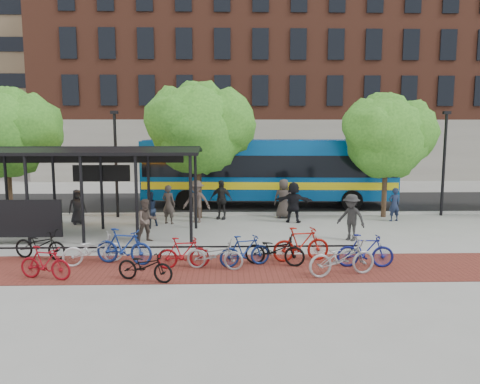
{
  "coord_description": "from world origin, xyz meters",
  "views": [
    {
      "loc": [
        -1.64,
        -19.03,
        4.28
      ],
      "look_at": [
        -1.1,
        0.73,
        1.6
      ],
      "focal_mm": 35.0,
      "sensor_mm": 36.0,
      "label": 1
    }
  ],
  "objects_px": {
    "bike_5": "(184,253)",
    "pedestrian_8": "(147,220)",
    "tree_c": "(388,133)",
    "bus": "(268,168)",
    "lamp_post_left": "(116,161)",
    "pedestrian_5": "(293,202)",
    "tree_b": "(200,125)",
    "pedestrian_9": "(351,217)",
    "bike_4": "(145,266)",
    "bike_6": "(215,254)",
    "bike_10": "(342,257)",
    "pedestrian_2": "(150,209)",
    "lamp_post_right": "(444,160)",
    "pedestrian_0": "(77,207)",
    "bike_7": "(245,251)",
    "bike_1": "(45,263)",
    "pedestrian_3": "(197,201)",
    "pedestrian_7": "(394,204)",
    "bike_11": "(365,251)",
    "pedestrian_4": "(221,200)",
    "bike_8": "(275,250)",
    "bus_shelter": "(62,162)",
    "pedestrian_1": "(169,204)",
    "tree_a": "(8,130)",
    "bike_3": "(124,246)",
    "pedestrian_6": "(284,199)",
    "bike_2": "(93,249)",
    "bike_0": "(40,244)"
  },
  "relations": [
    {
      "from": "bike_5",
      "to": "pedestrian_8",
      "type": "bearing_deg",
      "value": 18.15
    },
    {
      "from": "tree_c",
      "to": "bus",
      "type": "bearing_deg",
      "value": 148.68
    },
    {
      "from": "lamp_post_left",
      "to": "pedestrian_5",
      "type": "relative_size",
      "value": 2.73
    },
    {
      "from": "tree_b",
      "to": "tree_c",
      "type": "distance_m",
      "value": 9.0
    },
    {
      "from": "tree_b",
      "to": "pedestrian_9",
      "type": "relative_size",
      "value": 3.59
    },
    {
      "from": "bike_4",
      "to": "bike_6",
      "type": "xyz_separation_m",
      "value": [
        1.94,
        1.08,
        0.02
      ]
    },
    {
      "from": "bike_10",
      "to": "pedestrian_2",
      "type": "xyz_separation_m",
      "value": [
        -6.77,
        7.21,
        0.22
      ]
    },
    {
      "from": "lamp_post_right",
      "to": "pedestrian_9",
      "type": "bearing_deg",
      "value": -139.09
    },
    {
      "from": "pedestrian_0",
      "to": "bike_6",
      "type": "bearing_deg",
      "value": -73.23
    },
    {
      "from": "pedestrian_2",
      "to": "bike_7",
      "type": "bearing_deg",
      "value": 87.46
    },
    {
      "from": "lamp_post_left",
      "to": "pedestrian_0",
      "type": "bearing_deg",
      "value": -130.29
    },
    {
      "from": "bus",
      "to": "pedestrian_5",
      "type": "distance_m",
      "value": 4.84
    },
    {
      "from": "bike_1",
      "to": "bike_6",
      "type": "bearing_deg",
      "value": -65.22
    },
    {
      "from": "bike_10",
      "to": "pedestrian_5",
      "type": "relative_size",
      "value": 1.12
    },
    {
      "from": "tree_b",
      "to": "tree_c",
      "type": "bearing_deg",
      "value": -0.0
    },
    {
      "from": "pedestrian_3",
      "to": "pedestrian_7",
      "type": "xyz_separation_m",
      "value": [
        9.18,
        0.06,
        -0.19
      ]
    },
    {
      "from": "bike_11",
      "to": "pedestrian_2",
      "type": "distance_m",
      "value": 10.01
    },
    {
      "from": "pedestrian_4",
      "to": "pedestrian_3",
      "type": "bearing_deg",
      "value": -125.14
    },
    {
      "from": "pedestrian_0",
      "to": "bike_8",
      "type": "bearing_deg",
      "value": -64.33
    },
    {
      "from": "lamp_post_right",
      "to": "bike_5",
      "type": "bearing_deg",
      "value": -144.43
    },
    {
      "from": "bike_7",
      "to": "pedestrian_8",
      "type": "relative_size",
      "value": 1.01
    },
    {
      "from": "bike_7",
      "to": "bike_11",
      "type": "xyz_separation_m",
      "value": [
        3.73,
        -0.22,
        0.03
      ]
    },
    {
      "from": "bike_4",
      "to": "bike_10",
      "type": "relative_size",
      "value": 0.81
    },
    {
      "from": "bike_1",
      "to": "bus_shelter",
      "type": "bearing_deg",
      "value": 28.0
    },
    {
      "from": "bike_5",
      "to": "bike_7",
      "type": "relative_size",
      "value": 0.99
    },
    {
      "from": "bike_11",
      "to": "pedestrian_0",
      "type": "height_order",
      "value": "pedestrian_0"
    },
    {
      "from": "bike_11",
      "to": "pedestrian_2",
      "type": "bearing_deg",
      "value": 54.19
    },
    {
      "from": "bus",
      "to": "bike_6",
      "type": "xyz_separation_m",
      "value": [
        -2.64,
        -11.78,
        -1.65
      ]
    },
    {
      "from": "bike_10",
      "to": "lamp_post_right",
      "type": "bearing_deg",
      "value": -52.2
    },
    {
      "from": "lamp_post_right",
      "to": "pedestrian_4",
      "type": "distance_m",
      "value": 11.11
    },
    {
      "from": "bike_4",
      "to": "pedestrian_8",
      "type": "bearing_deg",
      "value": 28.13
    },
    {
      "from": "tree_c",
      "to": "pedestrian_1",
      "type": "bearing_deg",
      "value": -172.06
    },
    {
      "from": "tree_a",
      "to": "bus_shelter",
      "type": "bearing_deg",
      "value": -45.4
    },
    {
      "from": "bike_3",
      "to": "pedestrian_3",
      "type": "relative_size",
      "value": 0.98
    },
    {
      "from": "pedestrian_6",
      "to": "bike_8",
      "type": "bearing_deg",
      "value": 91.3
    },
    {
      "from": "tree_a",
      "to": "bike_2",
      "type": "height_order",
      "value": "tree_a"
    },
    {
      "from": "bike_11",
      "to": "pedestrian_1",
      "type": "height_order",
      "value": "pedestrian_1"
    },
    {
      "from": "tree_c",
      "to": "lamp_post_left",
      "type": "distance_m",
      "value": 13.16
    },
    {
      "from": "bike_0",
      "to": "bike_3",
      "type": "relative_size",
      "value": 0.99
    },
    {
      "from": "tree_a",
      "to": "bike_0",
      "type": "xyz_separation_m",
      "value": [
        4.09,
        -7.17,
        -3.74
      ]
    },
    {
      "from": "bike_4",
      "to": "tree_a",
      "type": "bearing_deg",
      "value": 58.89
    },
    {
      "from": "pedestrian_7",
      "to": "pedestrian_4",
      "type": "bearing_deg",
      "value": -17.11
    },
    {
      "from": "tree_a",
      "to": "pedestrian_3",
      "type": "bearing_deg",
      "value": -7.54
    },
    {
      "from": "tree_c",
      "to": "bus",
      "type": "xyz_separation_m",
      "value": [
        -5.47,
        3.33,
        -1.94
      ]
    },
    {
      "from": "tree_b",
      "to": "pedestrian_6",
      "type": "relative_size",
      "value": 3.41
    },
    {
      "from": "tree_c",
      "to": "bike_0",
      "type": "xyz_separation_m",
      "value": [
        -13.91,
        -7.17,
        -3.56
      ]
    },
    {
      "from": "bus",
      "to": "pedestrian_4",
      "type": "height_order",
      "value": "bus"
    },
    {
      "from": "pedestrian_1",
      "to": "tree_c",
      "type": "bearing_deg",
      "value": -146.92
    },
    {
      "from": "bike_1",
      "to": "bike_3",
      "type": "distance_m",
      "value": 2.42
    },
    {
      "from": "pedestrian_2",
      "to": "pedestrian_9",
      "type": "relative_size",
      "value": 0.86
    }
  ]
}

